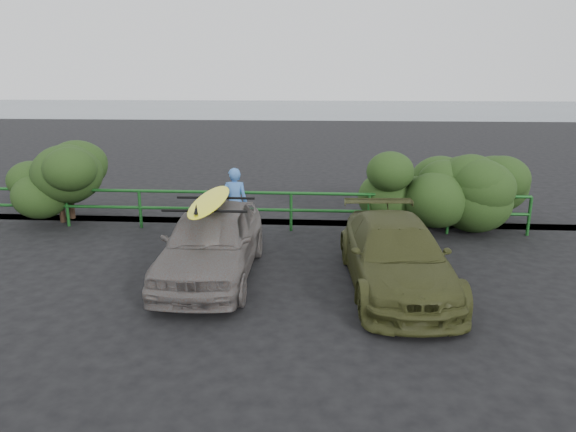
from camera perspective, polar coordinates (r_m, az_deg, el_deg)
name	(u,v)px	position (r m, az deg, el deg)	size (l,w,h in m)	color
ground	(213,315)	(8.92, -8.36, -10.80)	(80.00, 80.00, 0.00)	black
ocean	(311,108)	(67.95, 2.56, 11.92)	(200.00, 200.00, 0.00)	slate
guardrail	(253,211)	(13.38, -3.94, 0.60)	(14.00, 0.08, 1.04)	#164D19
shrub_left	(79,184)	(15.05, -22.21, 3.31)	(3.20, 2.40, 2.15)	#233C16
shrub_right	(445,189)	(13.98, 17.10, 2.84)	(3.20, 2.40, 2.11)	#233C16
sedan	(212,241)	(10.32, -8.46, -2.77)	(1.73, 4.29, 1.46)	#615A57
olive_vehicle	(396,255)	(9.89, 11.86, -4.28)	(1.80, 4.42, 1.28)	#3A3E1B
man	(235,202)	(12.81, -5.92, 1.52)	(0.64, 0.42, 1.74)	#4175C4
roof_rack	(210,204)	(10.11, -8.63, 1.32)	(1.60, 1.12, 0.05)	black
surfboard	(210,201)	(10.09, -8.65, 1.70)	(0.58, 2.80, 0.08)	yellow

